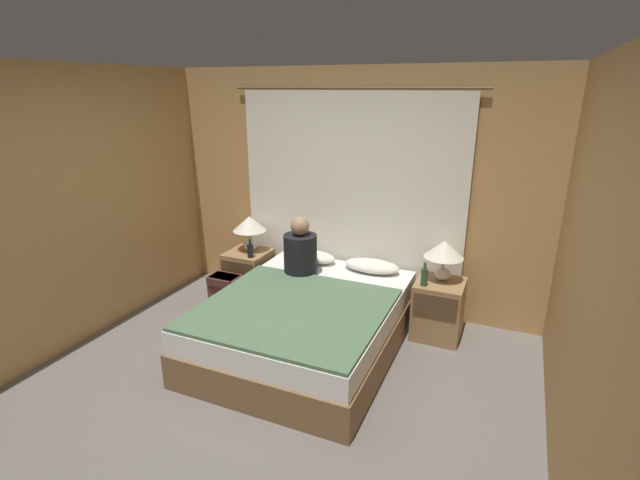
% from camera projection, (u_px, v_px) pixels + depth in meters
% --- Properties ---
extents(ground_plane, '(16.00, 16.00, 0.00)m').
position_uv_depth(ground_plane, '(256.00, 407.00, 3.50)').
color(ground_plane, '#66605B').
extents(wall_back, '(4.13, 0.06, 2.50)m').
position_uv_depth(wall_back, '(351.00, 191.00, 4.87)').
color(wall_back, tan).
rests_on(wall_back, ground_plane).
extents(wall_left, '(0.06, 4.13, 2.50)m').
position_uv_depth(wall_left, '(40.00, 218.00, 3.87)').
color(wall_left, tan).
rests_on(wall_left, ground_plane).
extents(wall_right, '(0.06, 4.13, 2.50)m').
position_uv_depth(wall_right, '(594.00, 305.00, 2.33)').
color(wall_right, tan).
rests_on(wall_right, ground_plane).
extents(curtain_panel, '(2.61, 0.02, 2.30)m').
position_uv_depth(curtain_panel, '(349.00, 202.00, 4.85)').
color(curtain_panel, white).
rests_on(curtain_panel, ground_plane).
extents(bed, '(1.57, 2.03, 0.51)m').
position_uv_depth(bed, '(307.00, 323.00, 4.21)').
color(bed, brown).
rests_on(bed, ground_plane).
extents(nightstand_left, '(0.44, 0.47, 0.56)m').
position_uv_depth(nightstand_left, '(249.00, 275.00, 5.22)').
color(nightstand_left, '#937047').
rests_on(nightstand_left, ground_plane).
extents(nightstand_right, '(0.44, 0.47, 0.56)m').
position_uv_depth(nightstand_right, '(438.00, 309.00, 4.42)').
color(nightstand_right, '#937047').
rests_on(nightstand_right, ground_plane).
extents(lamp_left, '(0.37, 0.37, 0.39)m').
position_uv_depth(lamp_left, '(249.00, 226.00, 5.10)').
color(lamp_left, silver).
rests_on(lamp_left, nightstand_left).
extents(lamp_right, '(0.37, 0.37, 0.39)m').
position_uv_depth(lamp_right, '(444.00, 252.00, 4.30)').
color(lamp_right, silver).
rests_on(lamp_right, nightstand_right).
extents(pillow_left, '(0.57, 0.29, 0.12)m').
position_uv_depth(pillow_left, '(310.00, 256.00, 4.96)').
color(pillow_left, silver).
rests_on(pillow_left, bed).
extents(pillow_right, '(0.57, 0.29, 0.12)m').
position_uv_depth(pillow_right, '(372.00, 266.00, 4.70)').
color(pillow_right, silver).
rests_on(pillow_right, bed).
extents(blanket_on_bed, '(1.51, 1.43, 0.03)m').
position_uv_depth(blanket_on_bed, '(293.00, 309.00, 3.89)').
color(blanket_on_bed, '#4C6B4C').
rests_on(blanket_on_bed, bed).
extents(person_left_in_bed, '(0.33, 0.33, 0.59)m').
position_uv_depth(person_left_in_bed, '(300.00, 251.00, 4.58)').
color(person_left_in_bed, black).
rests_on(person_left_in_bed, bed).
extents(beer_bottle_on_left_stand, '(0.07, 0.07, 0.21)m').
position_uv_depth(beer_bottle_on_left_stand, '(250.00, 250.00, 4.94)').
color(beer_bottle_on_left_stand, black).
rests_on(beer_bottle_on_left_stand, nightstand_left).
extents(beer_bottle_on_right_stand, '(0.06, 0.06, 0.23)m').
position_uv_depth(beer_bottle_on_right_stand, '(424.00, 276.00, 4.24)').
color(beer_bottle_on_right_stand, '#2D4C28').
rests_on(beer_bottle_on_right_stand, nightstand_right).
extents(backpack_on_floor, '(0.32, 0.23, 0.43)m').
position_uv_depth(backpack_on_floor, '(226.00, 292.00, 4.87)').
color(backpack_on_floor, brown).
rests_on(backpack_on_floor, ground_plane).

